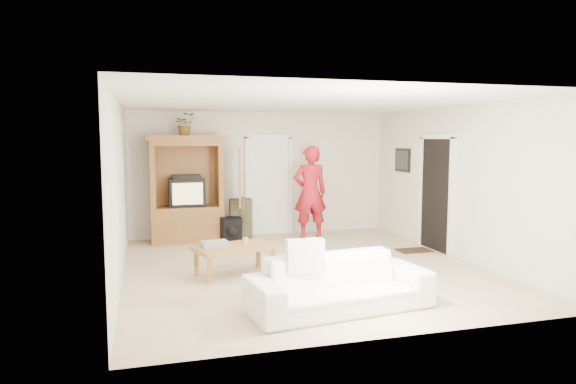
% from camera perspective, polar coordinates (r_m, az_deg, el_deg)
% --- Properties ---
extents(floor, '(6.00, 6.00, 0.00)m').
position_cam_1_polar(floor, '(8.25, 1.74, -8.38)').
color(floor, tan).
rests_on(floor, ground).
extents(ceiling, '(6.00, 6.00, 0.00)m').
position_cam_1_polar(ceiling, '(8.01, 1.80, 9.96)').
color(ceiling, white).
rests_on(ceiling, floor).
extents(wall_back, '(5.50, 0.00, 5.50)m').
position_cam_1_polar(wall_back, '(10.91, -2.97, 2.06)').
color(wall_back, silver).
rests_on(wall_back, floor).
extents(wall_front, '(5.50, 0.00, 5.50)m').
position_cam_1_polar(wall_front, '(5.26, 11.65, -2.29)').
color(wall_front, silver).
rests_on(wall_front, floor).
extents(wall_left, '(0.00, 6.00, 6.00)m').
position_cam_1_polar(wall_left, '(7.66, -18.25, 0.10)').
color(wall_left, silver).
rests_on(wall_left, floor).
extents(wall_right, '(0.00, 6.00, 6.00)m').
position_cam_1_polar(wall_right, '(9.23, 18.29, 1.05)').
color(wall_right, silver).
rests_on(wall_right, floor).
extents(armoire, '(1.82, 1.14, 2.10)m').
position_cam_1_polar(armoire, '(10.37, -11.06, -0.41)').
color(armoire, olive).
rests_on(armoire, floor).
extents(door_back, '(0.85, 0.05, 2.04)m').
position_cam_1_polar(door_back, '(10.94, -2.16, 0.61)').
color(door_back, white).
rests_on(door_back, floor).
extents(doorway_right, '(0.05, 0.90, 2.04)m').
position_cam_1_polar(doorway_right, '(9.74, 16.14, -0.29)').
color(doorway_right, black).
rests_on(doorway_right, floor).
extents(framed_picture, '(0.03, 0.60, 0.48)m').
position_cam_1_polar(framed_picture, '(10.82, 12.62, 3.49)').
color(framed_picture, black).
rests_on(framed_picture, wall_right).
extents(doormat, '(0.60, 0.40, 0.02)m').
position_cam_1_polar(doormat, '(9.68, 13.82, -6.32)').
color(doormat, '#382316').
rests_on(doormat, floor).
extents(plant, '(0.39, 0.34, 0.43)m').
position_cam_1_polar(plant, '(10.28, -11.34, 7.39)').
color(plant, '#4C7238').
rests_on(plant, armoire).
extents(man, '(0.72, 0.49, 1.90)m').
position_cam_1_polar(man, '(10.41, 2.47, -0.06)').
color(man, '#A61621').
rests_on(man, floor).
extents(sofa, '(2.28, 1.12, 0.64)m').
position_cam_1_polar(sofa, '(6.25, 5.72, -10.08)').
color(sofa, white).
rests_on(sofa, floor).
extents(coffee_table, '(1.34, 0.97, 0.45)m').
position_cam_1_polar(coffee_table, '(7.77, -5.87, -6.34)').
color(coffee_table, olive).
rests_on(coffee_table, floor).
extents(towel, '(0.41, 0.32, 0.08)m').
position_cam_1_polar(towel, '(7.71, -8.14, -5.73)').
color(towel, '#C44143').
rests_on(towel, coffee_table).
extents(candle, '(0.08, 0.08, 0.10)m').
position_cam_1_polar(candle, '(7.83, -4.76, -5.42)').
color(candle, tan).
rests_on(candle, coffee_table).
extents(backpack_black, '(0.43, 0.30, 0.48)m').
position_cam_1_polar(backpack_black, '(10.20, -6.36, -4.24)').
color(backpack_black, black).
rests_on(backpack_black, floor).
extents(backpack_olive, '(0.46, 0.35, 0.83)m').
position_cam_1_polar(backpack_olive, '(10.44, -5.27, -3.03)').
color(backpack_olive, '#47442B').
rests_on(backpack_olive, floor).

